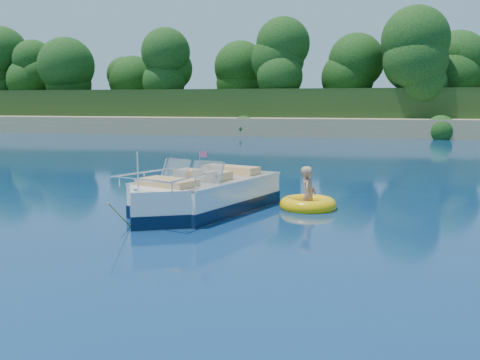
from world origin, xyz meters
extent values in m
plane|color=#0B204E|center=(0.00, 0.00, 0.00)|extent=(160.00, 160.00, 0.00)
cube|color=#9D7D5B|center=(0.00, 38.00, 0.50)|extent=(170.00, 8.00, 2.00)
cube|color=#1C3214|center=(0.00, 65.00, 1.00)|extent=(170.00, 56.00, 6.00)
cylinder|color=black|center=(-18.00, 40.50, 3.10)|extent=(0.44, 0.44, 3.20)
sphere|color=black|center=(-18.00, 40.50, 6.14)|extent=(5.28, 5.28, 5.28)
cylinder|color=black|center=(0.00, 42.00, 3.30)|extent=(0.44, 0.44, 3.60)
sphere|color=black|center=(0.00, 42.00, 6.72)|extent=(5.94, 5.94, 5.94)
cube|color=white|center=(-1.20, 4.02, 0.32)|extent=(3.19, 4.37, 1.09)
cube|color=white|center=(-1.78, 2.26, 0.32)|extent=(1.97, 1.97, 1.09)
cube|color=black|center=(-1.20, 4.02, 0.17)|extent=(3.23, 4.41, 0.31)
cube|color=black|center=(-1.78, 2.26, 0.17)|extent=(2.01, 2.01, 0.31)
cube|color=#A48157|center=(-1.10, 4.32, 0.62)|extent=(2.43, 3.12, 0.10)
cube|color=white|center=(-1.20, 4.02, 0.83)|extent=(3.23, 4.38, 0.06)
cube|color=black|center=(-0.53, 6.06, 0.36)|extent=(0.65, 0.52, 0.93)
cube|color=#8C9EA5|center=(-1.87, 3.48, 1.13)|extent=(0.85, 0.60, 0.50)
cube|color=#8C9EA5|center=(-0.98, 3.19, 1.13)|extent=(0.84, 0.41, 0.50)
cube|color=tan|center=(-1.72, 3.92, 0.86)|extent=(0.72, 0.72, 0.41)
cube|color=tan|center=(-0.84, 3.63, 0.86)|extent=(0.72, 0.72, 0.41)
cube|color=tan|center=(-0.88, 5.01, 0.86)|extent=(1.71, 1.04, 0.39)
cube|color=tan|center=(-1.72, 2.45, 0.84)|extent=(1.54, 1.16, 0.35)
cylinder|color=white|center=(-2.02, 1.51, 1.30)|extent=(0.04, 0.04, 0.88)
cube|color=red|center=(-1.07, 3.22, 1.54)|extent=(0.22, 0.09, 0.15)
cube|color=silver|center=(-2.04, 1.47, 0.89)|extent=(0.12, 0.09, 0.05)
cylinder|color=gold|center=(-2.30, 1.17, 0.36)|extent=(0.06, 1.12, 0.79)
torus|color=#FFC008|center=(1.31, 4.82, 0.10)|extent=(1.55, 1.55, 0.40)
torus|color=red|center=(1.31, 4.82, 0.12)|extent=(1.27, 1.27, 0.13)
imported|color=tan|center=(1.31, 4.86, 0.00)|extent=(0.42, 0.90, 1.74)
camera|label=1|loc=(3.03, -9.15, 2.79)|focal=40.00mm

